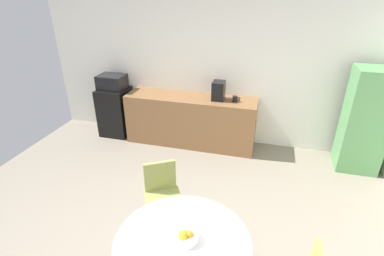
{
  "coord_description": "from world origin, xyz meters",
  "views": [
    {
      "loc": [
        1.06,
        -2.0,
        2.69
      ],
      "look_at": [
        0.15,
        1.38,
        0.95
      ],
      "focal_mm": 27.43,
      "sensor_mm": 36.0,
      "label": 1
    }
  ],
  "objects": [
    {
      "name": "mini_fridge",
      "position": [
        -1.72,
        2.65,
        0.46
      ],
      "size": [
        0.54,
        0.54,
        0.92
      ],
      "primitive_type": "cube",
      "color": "black",
      "rests_on": "ground_plane"
    },
    {
      "name": "coffee_maker",
      "position": [
        0.27,
        2.65,
        1.06
      ],
      "size": [
        0.2,
        0.24,
        0.32
      ],
      "primitive_type": "cube",
      "color": "black",
      "rests_on": "counter_block"
    },
    {
      "name": "mug_white",
      "position": [
        0.56,
        2.64,
        0.95
      ],
      "size": [
        0.13,
        0.08,
        0.09
      ],
      "color": "black",
      "rests_on": "counter_block"
    },
    {
      "name": "round_table",
      "position": [
        0.52,
        -0.28,
        0.6
      ],
      "size": [
        1.17,
        1.17,
        0.73
      ],
      "color": "silver",
      "rests_on": "ground_plane"
    },
    {
      "name": "chair_olive",
      "position": [
        0.0,
        0.58,
        0.52
      ],
      "size": [
        0.58,
        0.58,
        0.83
      ],
      "color": "silver",
      "rests_on": "ground_plane"
    },
    {
      "name": "counter_block",
      "position": [
        -0.21,
        2.65,
        0.45
      ],
      "size": [
        2.31,
        0.6,
        0.9
      ],
      "primitive_type": "cube",
      "color": "brown",
      "rests_on": "ground_plane"
    },
    {
      "name": "microwave",
      "position": [
        -1.72,
        2.65,
        1.05
      ],
      "size": [
        0.48,
        0.38,
        0.26
      ],
      "primitive_type": "cube",
      "color": "black",
      "rests_on": "mini_fridge"
    },
    {
      "name": "fruit_bowl",
      "position": [
        0.54,
        -0.27,
        0.78
      ],
      "size": [
        0.22,
        0.22,
        0.13
      ],
      "color": "silver",
      "rests_on": "round_table"
    },
    {
      "name": "locker_cabinet",
      "position": [
        2.55,
        2.55,
        0.81
      ],
      "size": [
        0.6,
        0.5,
        1.63
      ],
      "primitive_type": "cube",
      "color": "#599959",
      "rests_on": "ground_plane"
    },
    {
      "name": "wall_back",
      "position": [
        0.0,
        3.0,
        1.3
      ],
      "size": [
        6.0,
        0.1,
        2.6
      ],
      "primitive_type": "cube",
      "color": "white",
      "rests_on": "ground_plane"
    }
  ]
}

